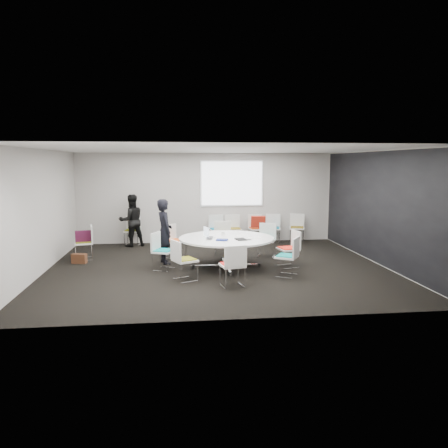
{
  "coord_description": "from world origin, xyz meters",
  "views": [
    {
      "loc": [
        -1.01,
        -10.16,
        2.49
      ],
      "look_at": [
        0.2,
        0.4,
        1.0
      ],
      "focal_mm": 35.0,
      "sensor_mm": 36.0,
      "label": 1
    }
  ],
  "objects": [
    {
      "name": "chair_back_c",
      "position": [
        1.55,
        3.14,
        0.28
      ],
      "size": [
        0.5,
        0.49,
        0.88
      ],
      "rotation": [
        0.0,
        0.0,
        3.24
      ],
      "color": "silver",
      "rests_on": "ground"
    },
    {
      "name": "conference_table",
      "position": [
        0.21,
        0.01,
        0.54
      ],
      "size": [
        2.26,
        2.26,
        0.73
      ],
      "color": "silver",
      "rests_on": "ground"
    },
    {
      "name": "phone",
      "position": [
        0.67,
        -0.37,
        0.73
      ],
      "size": [
        0.15,
        0.08,
        0.01
      ],
      "primitive_type": "cube",
      "rotation": [
        0.0,
        0.0,
        0.08
      ],
      "color": "black",
      "rests_on": "conference_table"
    },
    {
      "name": "chair_ring_d",
      "position": [
        -1.02,
        1.22,
        0.28
      ],
      "size": [
        0.64,
        0.64,
        0.88
      ],
      "rotation": [
        0.0,
        0.0,
        3.89
      ],
      "color": "silver",
      "rests_on": "ground"
    },
    {
      "name": "papers_front",
      "position": [
        0.87,
        -0.08,
        0.73
      ],
      "size": [
        0.33,
        0.25,
        0.0
      ],
      "primitive_type": "cube",
      "rotation": [
        0.0,
        0.0,
        0.16
      ],
      "color": "white",
      "rests_on": "conference_table"
    },
    {
      "name": "room_shell",
      "position": [
        0.09,
        0.0,
        1.4
      ],
      "size": [
        8.08,
        7.08,
        2.88
      ],
      "color": "black",
      "rests_on": "ground"
    },
    {
      "name": "chair_ring_b",
      "position": [
        1.42,
        1.11,
        0.28
      ],
      "size": [
        0.6,
        0.59,
        0.88
      ],
      "rotation": [
        0.0,
        0.0,
        2.73
      ],
      "color": "silver",
      "rests_on": "ground"
    },
    {
      "name": "chair_spare_left",
      "position": [
        -3.34,
        1.28,
        0.28
      ],
      "size": [
        0.54,
        0.54,
        0.88
      ],
      "rotation": [
        0.0,
        0.0,
        1.79
      ],
      "color": "silver",
      "rests_on": "ground"
    },
    {
      "name": "person_back",
      "position": [
        -2.29,
        3.0,
        0.78
      ],
      "size": [
        0.93,
        0.84,
        1.57
      ],
      "primitive_type": "imported",
      "rotation": [
        0.0,
        0.0,
        3.53
      ],
      "color": "black",
      "rests_on": "ground"
    },
    {
      "name": "person_main",
      "position": [
        -1.27,
        0.62,
        0.81
      ],
      "size": [
        0.54,
        0.68,
        1.61
      ],
      "primitive_type": "imported",
      "rotation": [
        0.0,
        0.0,
        1.87
      ],
      "color": "black",
      "rests_on": "ground"
    },
    {
      "name": "chair_ring_g",
      "position": [
        0.14,
        -1.65,
        0.28
      ],
      "size": [
        0.54,
        0.53,
        0.88
      ],
      "rotation": [
        0.0,
        0.0,
        6.48
      ],
      "color": "silver",
      "rests_on": "ground"
    },
    {
      "name": "brown_bag",
      "position": [
        -3.39,
        0.86,
        0.12
      ],
      "size": [
        0.39,
        0.24,
        0.24
      ],
      "primitive_type": "cube",
      "rotation": [
        0.0,
        0.0,
        -0.24
      ],
      "color": "#4B2918",
      "rests_on": "ground"
    },
    {
      "name": "chair_ring_a",
      "position": [
        1.7,
        -0.12,
        0.28
      ],
      "size": [
        0.53,
        0.54,
        0.88
      ],
      "rotation": [
        0.0,
        0.0,
        1.78
      ],
      "color": "silver",
      "rests_on": "ground"
    },
    {
      "name": "notebook_black",
      "position": [
        0.51,
        -0.32,
        0.74
      ],
      "size": [
        0.27,
        0.34,
        0.02
      ],
      "primitive_type": "cube",
      "rotation": [
        0.0,
        0.0,
        0.19
      ],
      "color": "black",
      "rests_on": "conference_table"
    },
    {
      "name": "chair_back_a",
      "position": [
        0.3,
        3.15,
        0.28
      ],
      "size": [
        0.51,
        0.5,
        0.88
      ],
      "rotation": [
        0.0,
        0.0,
        3.25
      ],
      "color": "silver",
      "rests_on": "ground"
    },
    {
      "name": "laptop_lid",
      "position": [
        -0.26,
        0.12,
        0.86
      ],
      "size": [
        0.11,
        0.29,
        0.22
      ],
      "primitive_type": "cube",
      "rotation": [
        0.0,
        0.0,
        1.88
      ],
      "color": "silver",
      "rests_on": "conference_table"
    },
    {
      "name": "chair_ring_c",
      "position": [
        0.31,
        1.65,
        0.28
      ],
      "size": [
        0.48,
        0.47,
        0.88
      ],
      "rotation": [
        0.0,
        0.0,
        3.08
      ],
      "color": "silver",
      "rests_on": "ground"
    },
    {
      "name": "red_jacket",
      "position": [
        1.55,
        2.92,
        0.7
      ],
      "size": [
        0.45,
        0.2,
        0.36
      ],
      "primitive_type": "cube",
      "rotation": [
        0.17,
        0.0,
        -0.09
      ],
      "color": "#A72214",
      "rests_on": "chair_back_c"
    },
    {
      "name": "maroon_bag",
      "position": [
        -3.36,
        1.28,
        0.62
      ],
      "size": [
        0.42,
        0.22,
        0.28
      ],
      "primitive_type": "cube",
      "rotation": [
        0.0,
        0.0,
        0.21
      ],
      "color": "#48132F",
      "rests_on": "chair_spare_left"
    },
    {
      "name": "projection_screen",
      "position": [
        0.8,
        3.46,
        1.85
      ],
      "size": [
        1.9,
        0.03,
        1.35
      ],
      "primitive_type": "cube",
      "color": "white",
      "rests_on": "room_shell"
    },
    {
      "name": "chair_ring_f",
      "position": [
        -0.82,
        -1.07,
        0.28
      ],
      "size": [
        0.6,
        0.61,
        0.88
      ],
      "rotation": [
        0.0,
        0.0,
        5.16
      ],
      "color": "silver",
      "rests_on": "ground"
    },
    {
      "name": "chair_back_b",
      "position": [
        0.81,
        3.13,
        0.28
      ],
      "size": [
        0.48,
        0.47,
        0.88
      ],
      "rotation": [
        0.0,
        0.0,
        3.18
      ],
      "color": "silver",
      "rests_on": "ground"
    },
    {
      "name": "tablet_folio",
      "position": [
        0.07,
        -0.37,
        0.74
      ],
      "size": [
        0.3,
        0.26,
        0.03
      ],
      "primitive_type": "cube",
      "rotation": [
        0.0,
        0.0,
        -0.26
      ],
      "color": "navy",
      "rests_on": "conference_table"
    },
    {
      "name": "chair_ring_e",
      "position": [
        -1.28,
        -0.06,
        0.28
      ],
      "size": [
        0.6,
        0.61,
        0.88
      ],
      "rotation": [
        0.0,
        0.0,
        4.28
      ],
      "color": "silver",
      "rests_on": "ground"
    },
    {
      "name": "cup",
      "position": [
        0.17,
        0.33,
        0.78
      ],
      "size": [
        0.08,
        0.08,
        0.09
      ],
      "primitive_type": "cylinder",
      "color": "white",
      "rests_on": "conference_table"
    },
    {
      "name": "laptop",
      "position": [
        -0.15,
        -0.09,
        0.74
      ],
      "size": [
        0.28,
        0.38,
        0.03
      ],
      "primitive_type": "imported",
      "rotation": [
        0.0,
        0.0,
        1.39
      ],
      "color": "#333338",
      "rests_on": "conference_table"
    },
    {
      "name": "chair_back_e",
      "position": [
        2.85,
        3.17,
        0.28
      ],
      "size": [
        0.56,
        0.56,
        0.88
      ],
      "rotation": [
        0.0,
        0.0,
        2.87
      ],
      "color": "silver",
      "rests_on": "ground"
    },
    {
      "name": "papers_right",
      "position": [
        0.64,
        0.31,
        0.73
      ],
      "size": [
        0.36,
        0.36,
        0.0
      ],
      "primitive_type": "cube",
      "rotation": [
        0.0,
        0.0,
        0.82
      ],
      "color": "white",
      "rests_on": "conference_table"
    },
    {
      "name": "chair_ring_h",
      "position": [
        1.45,
        -0.97,
        0.28
      ],
      "size": [
        0.62,
        0.63,
        0.88
      ],
      "rotation": [
        0.0,
        0.0,
        7.31
      ],
      "color": "silver",
      "rests_on": "ground"
    },
    {
      "name": "chair_back_d",
      "position": [
        2.07,
        3.16,
        0.28
      ],
      "size": [
        0.55,
        0.54,
        0.88
      ],
      "rotation": [
        0.0,
        0.0,
        2.92
      ],
      "color": "silver",
      "rests_on": "ground"
    },
    {
      "name": "chair_person_back",
      "position": [
        -2.29,
        3.17,
        0.28
      ],
      "size": [
        0.51,
        0.5,
        0.88
      ],
      "rotation": [
        0.0,
        0.0,
        3.01
      ],
      "color": "silver",
      "rests_on": "ground"
    }
  ]
}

